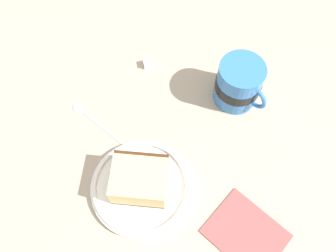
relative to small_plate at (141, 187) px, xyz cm
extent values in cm
cube|color=tan|center=(10.79, 4.26, -2.19)|extent=(140.21, 140.21, 2.58)
cylinder|color=white|center=(0.00, 0.00, -0.35)|extent=(18.06, 18.06, 1.11)
torus|color=white|center=(0.00, 0.00, 0.57)|extent=(17.35, 17.35, 0.74)
cube|color=#472814|center=(0.00, 0.00, 0.50)|extent=(11.90, 11.60, 0.60)
cube|color=#DBC184|center=(0.00, 0.00, 3.39)|extent=(11.90, 11.60, 5.18)
cube|color=#472814|center=(2.49, 3.08, 3.39)|extent=(7.66, 6.37, 5.18)
cylinder|color=#3372BF|center=(26.46, 5.98, 3.93)|extent=(8.89, 8.89, 9.66)
cylinder|color=black|center=(26.46, 5.98, 3.79)|extent=(9.07, 9.07, 2.50)
cylinder|color=black|center=(26.46, 5.98, 6.57)|extent=(7.82, 7.82, 0.40)
torus|color=#3372BF|center=(27.10, 1.58, 3.93)|extent=(1.57, 5.16, 5.09)
ellipsoid|color=silver|center=(-1.86, 21.24, -0.51)|extent=(2.77, 3.44, 0.80)
cylinder|color=silver|center=(0.06, 14.75, -0.66)|extent=(3.46, 10.24, 0.50)
cube|color=#B24C4C|center=(11.25, -16.87, -0.61)|extent=(13.01, 14.63, 0.60)
cube|color=white|center=(15.64, 22.50, -0.04)|extent=(2.26, 2.26, 1.73)
camera|label=1|loc=(-5.85, -17.69, 60.17)|focal=36.73mm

